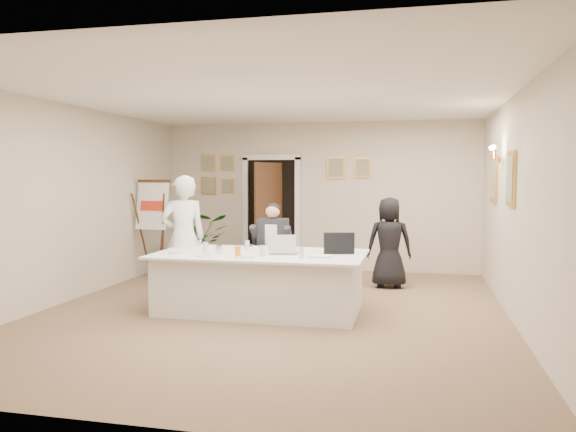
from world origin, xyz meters
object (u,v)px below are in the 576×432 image
(seated_man, at_px, (272,249))
(flip_chart, at_px, (155,233))
(potted_palm, at_px, (200,244))
(conference_table, at_px, (260,282))
(standing_woman, at_px, (389,242))
(standing_man, at_px, (183,237))
(steel_jug, at_px, (219,249))
(laptop, at_px, (284,243))
(paper_stack, at_px, (320,256))
(laptop_bag, at_px, (339,243))
(oj_glass, at_px, (238,251))

(seated_man, bearing_deg, flip_chart, 157.81)
(seated_man, distance_m, flip_chart, 2.58)
(seated_man, height_order, potted_palm, seated_man)
(conference_table, bearing_deg, flip_chart, 141.11)
(standing_woman, distance_m, potted_palm, 3.46)
(standing_man, distance_m, steel_jug, 1.03)
(laptop, bearing_deg, steel_jug, -176.98)
(seated_man, xyz_separation_m, steel_jug, (-0.42, -1.16, 0.13))
(laptop, relative_size, paper_stack, 1.35)
(flip_chart, height_order, steel_jug, flip_chart)
(potted_palm, xyz_separation_m, laptop, (2.15, -2.46, 0.36))
(laptop_bag, bearing_deg, conference_table, 175.17)
(flip_chart, xyz_separation_m, potted_palm, (0.63, 0.51, -0.23))
(oj_glass, bearing_deg, steel_jug, 146.80)
(seated_man, bearing_deg, steel_jug, -109.18)
(flip_chart, xyz_separation_m, standing_man, (1.17, -1.49, 0.12))
(laptop, height_order, laptop_bag, laptop)
(conference_table, distance_m, paper_stack, 0.95)
(potted_palm, distance_m, oj_glass, 3.34)
(laptop, distance_m, oj_glass, 0.66)
(laptop, bearing_deg, laptop_bag, -0.30)
(standing_man, relative_size, standing_woman, 1.23)
(laptop, height_order, oj_glass, laptop)
(flip_chart, height_order, paper_stack, flip_chart)
(standing_man, relative_size, laptop, 4.75)
(conference_table, height_order, laptop, laptop)
(flip_chart, distance_m, standing_woman, 4.05)
(laptop_bag, bearing_deg, paper_stack, -129.26)
(flip_chart, xyz_separation_m, steel_jug, (1.96, -2.16, 0.05))
(standing_man, bearing_deg, potted_palm, -111.41)
(standing_woman, bearing_deg, laptop, 52.09)
(steel_jug, bearing_deg, potted_palm, 116.47)
(conference_table, relative_size, standing_woman, 1.89)
(laptop_bag, relative_size, steel_jug, 3.57)
(paper_stack, height_order, oj_glass, oj_glass)
(seated_man, relative_size, standing_man, 0.78)
(potted_palm, bearing_deg, paper_stack, -45.45)
(conference_table, distance_m, potted_palm, 3.10)
(seated_man, relative_size, standing_woman, 0.96)
(seated_man, xyz_separation_m, potted_palm, (-1.75, 1.51, -0.15))
(paper_stack, bearing_deg, standing_man, 161.42)
(paper_stack, bearing_deg, oj_glass, -170.79)
(flip_chart, relative_size, standing_man, 0.94)
(standing_man, bearing_deg, steel_jug, 103.06)
(seated_man, relative_size, oj_glass, 10.80)
(seated_man, xyz_separation_m, standing_man, (-1.20, -0.49, 0.20))
(seated_man, distance_m, laptop, 1.06)
(conference_table, xyz_separation_m, flip_chart, (-2.47, 1.99, 0.39))
(flip_chart, xyz_separation_m, standing_woman, (4.05, 0.01, -0.05))
(seated_man, relative_size, flip_chart, 0.83)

